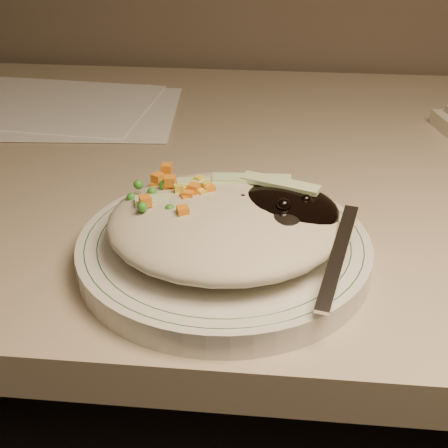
{
  "coord_description": "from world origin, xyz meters",
  "views": [
    {
      "loc": [
        -0.07,
        0.72,
        1.04
      ],
      "look_at": [
        -0.11,
        1.16,
        0.78
      ],
      "focal_mm": 50.0,
      "sensor_mm": 36.0,
      "label": 1
    }
  ],
  "objects": [
    {
      "name": "papers",
      "position": [
        -0.39,
        1.51,
        0.74
      ],
      "size": [
        0.36,
        0.27,
        0.0
      ],
      "color": "white",
      "rests_on": "desk"
    },
    {
      "name": "plate_rim",
      "position": [
        -0.11,
        1.16,
        0.76
      ],
      "size": [
        0.23,
        0.23,
        0.0
      ],
      "color": "#144723",
      "rests_on": "plate"
    },
    {
      "name": "desk",
      "position": [
        0.0,
        1.38,
        0.54
      ],
      "size": [
        1.4,
        0.7,
        0.74
      ],
      "color": "tan",
      "rests_on": "ground"
    },
    {
      "name": "plate",
      "position": [
        -0.11,
        1.16,
        0.75
      ],
      "size": [
        0.25,
        0.25,
        0.02
      ],
      "primitive_type": "cylinder",
      "color": "silver",
      "rests_on": "desk"
    },
    {
      "name": "meal",
      "position": [
        -0.11,
        1.16,
        0.78
      ],
      "size": [
        0.21,
        0.19,
        0.05
      ],
      "color": "#AFA78E",
      "rests_on": "plate"
    }
  ]
}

